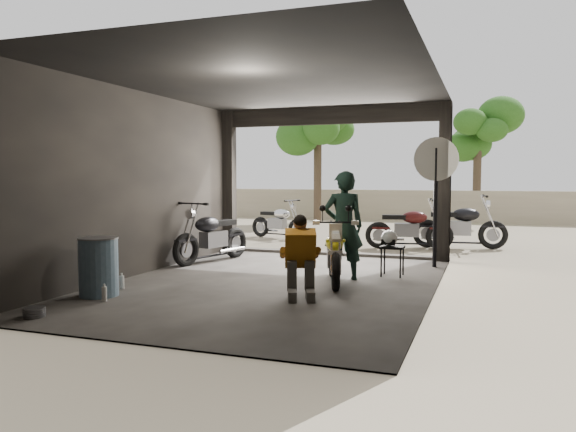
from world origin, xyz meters
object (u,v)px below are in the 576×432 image
Objects in this scene: mechanic at (301,259)px; rider at (344,226)px; sign_post at (436,180)px; left_bike at (212,232)px; stool at (392,250)px; main_bike at (334,251)px; outside_bike_b at (409,224)px; helmet at (389,238)px; oil_drum at (99,268)px; outside_bike_c at (460,222)px; outside_bike_a at (278,219)px.

rider is at bearing 60.53° from mechanic.
mechanic is 3.86m from sign_post.
left_bike is 3.72m from stool.
stool is at bearing 45.63° from mechanic.
main_bike is 4.83m from outside_bike_b.
helmet is (0.65, 0.63, -0.23)m from rider.
outside_bike_c is at bearing 58.35° from oil_drum.
outside_bike_c is at bearing 53.55° from mechanic.
main_bike is 1.22m from stool.
outside_bike_c is (4.59, 3.96, 0.03)m from left_bike.
outside_bike_b reaches higher than stool.
stool is (3.69, -0.45, -0.15)m from left_bike.
outside_bike_c is 0.78× the size of sign_post.
outside_bike_b is at bearing 60.17° from left_bike.
mechanic is 2.12× the size of stool.
left_bike is 1.60× the size of mechanic.
outside_bike_c is 3.37m from sign_post.
stool is 0.22m from helmet.
stool is 1.81m from sign_post.
rider is 1.58m from mechanic.
rider is 2.37m from sign_post.
rider is at bearing 58.79° from main_bike.
outside_bike_b is at bearing 62.49° from mechanic.
outside_bike_b is 0.73× the size of sign_post.
outside_bike_a is 0.89× the size of rider.
left_bike is at bearing -160.14° from outside_bike_a.
helmet is 0.35× the size of oil_drum.
left_bike is (-2.90, 1.38, 0.08)m from main_bike.
rider is at bearing 164.95° from outside_bike_b.
oil_drum is (-2.90, -2.10, -0.11)m from main_bike.
outside_bike_c reaches higher than outside_bike_b.
helmet is at bearing -111.45° from sign_post.
rider is 1.59× the size of mechanic.
helmet is at bearing 161.03° from outside_bike_c.
outside_bike_c reaches higher than outside_bike_a.
sign_post is at bearing -150.40° from rider.
stool is (-0.90, -4.41, -0.18)m from outside_bike_c.
left_bike is 6.08× the size of helmet.
rider reaches higher than mechanic.
left_bike is at bearing 124.15° from outside_bike_c.
outside_bike_c reaches higher than main_bike.
helmet is at bearing 173.54° from outside_bike_b.
outside_bike_a is at bearing 92.15° from mechanic.
stool is (0.94, 2.15, -0.11)m from mechanic.
outside_bike_b is at bearing -121.09° from rider.
outside_bike_c is (1.68, 5.34, 0.11)m from main_bike.
sign_post is (4.58, -3.82, 1.12)m from outside_bike_a.
main_bike is 5.60m from outside_bike_c.
stool is 0.63× the size of oil_drum.
main_bike is 1.41× the size of mechanic.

